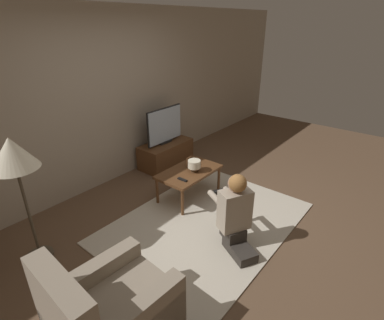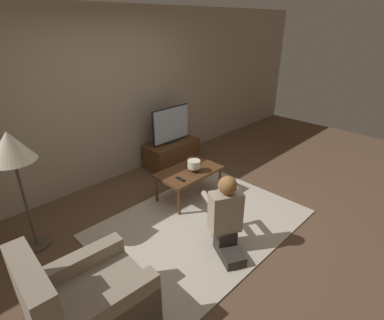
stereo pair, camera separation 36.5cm
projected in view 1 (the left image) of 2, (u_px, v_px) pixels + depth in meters
The scene contains 12 objects.
ground_plane at pixel (206, 223), 3.86m from camera, with size 10.00×10.00×0.00m, color brown.
wall_back at pixel (103, 100), 4.42m from camera, with size 10.00×0.06×2.60m.
rug at pixel (206, 222), 3.86m from camera, with size 2.56×1.86×0.02m.
tv_stand at pixel (166, 154), 5.34m from camera, with size 0.96×0.48×0.42m.
tv at pixel (165, 126), 5.12m from camera, with size 0.79×0.08×0.63m.
coffee_table at pixel (189, 173), 4.27m from camera, with size 0.92×0.55×0.43m.
floor_lamp at pixel (13, 158), 2.81m from camera, with size 0.45×0.45×1.40m.
armchair at pixel (111, 315), 2.33m from camera, with size 0.92×0.76×0.92m.
person_kneeling at pixel (235, 212), 3.26m from camera, with size 0.57×0.79×0.92m.
picture_frame at pixel (189, 162), 4.34m from camera, with size 0.11×0.01×0.15m.
table_lamp at pixel (194, 165), 4.19m from camera, with size 0.18×0.18×0.17m.
remote at pixel (182, 180), 3.99m from camera, with size 0.04×0.15×0.02m.
Camera 1 is at (-2.57, -1.85, 2.37)m, focal length 28.00 mm.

